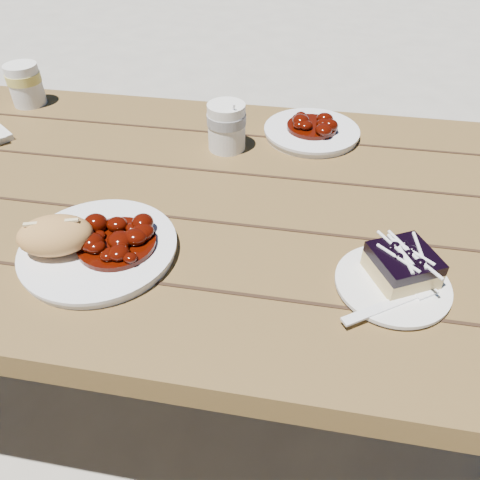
% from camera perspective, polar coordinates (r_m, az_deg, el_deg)
% --- Properties ---
extents(ground, '(60.00, 60.00, 0.00)m').
position_cam_1_polar(ground, '(1.46, -5.64, -18.97)').
color(ground, '#ABA69A').
rests_on(ground, ground).
extents(picnic_table, '(2.00, 1.55, 0.75)m').
position_cam_1_polar(picnic_table, '(1.00, -7.80, -1.60)').
color(picnic_table, brown).
rests_on(picnic_table, ground).
extents(main_plate, '(0.24, 0.24, 0.02)m').
position_cam_1_polar(main_plate, '(0.78, -16.78, -1.09)').
color(main_plate, white).
rests_on(main_plate, picnic_table).
extents(goulash_stew, '(0.12, 0.12, 0.04)m').
position_cam_1_polar(goulash_stew, '(0.75, -14.98, 0.53)').
color(goulash_stew, '#3E0902').
rests_on(goulash_stew, main_plate).
extents(bread_roll, '(0.13, 0.11, 0.06)m').
position_cam_1_polar(bread_roll, '(0.77, -21.59, 0.53)').
color(bread_roll, tan).
rests_on(bread_roll, main_plate).
extents(dessert_plate, '(0.16, 0.16, 0.01)m').
position_cam_1_polar(dessert_plate, '(0.73, 18.05, -5.22)').
color(dessert_plate, white).
rests_on(dessert_plate, picnic_table).
extents(blueberry_cake, '(0.11, 0.11, 0.05)m').
position_cam_1_polar(blueberry_cake, '(0.72, 19.20, -2.87)').
color(blueberry_cake, '#E2C57B').
rests_on(blueberry_cake, dessert_plate).
extents(fork_dessert, '(0.15, 0.11, 0.00)m').
position_cam_1_polar(fork_dessert, '(0.68, 16.82, -7.88)').
color(fork_dessert, white).
rests_on(fork_dessert, dessert_plate).
extents(coffee_cup, '(0.08, 0.08, 0.10)m').
position_cam_1_polar(coffee_cup, '(1.01, -1.65, 13.63)').
color(coffee_cup, white).
rests_on(coffee_cup, picnic_table).
extents(second_plate, '(0.21, 0.21, 0.02)m').
position_cam_1_polar(second_plate, '(1.09, 8.70, 12.86)').
color(second_plate, white).
rests_on(second_plate, picnic_table).
extents(second_stew, '(0.11, 0.11, 0.04)m').
position_cam_1_polar(second_stew, '(1.07, 8.86, 14.23)').
color(second_stew, '#3E0902').
rests_on(second_stew, second_plate).
extents(second_cup, '(0.08, 0.08, 0.10)m').
position_cam_1_polar(second_cup, '(1.32, -24.69, 16.83)').
color(second_cup, white).
rests_on(second_cup, picnic_table).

